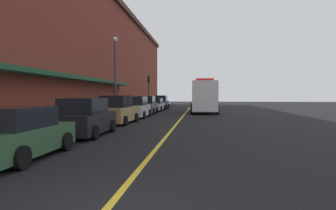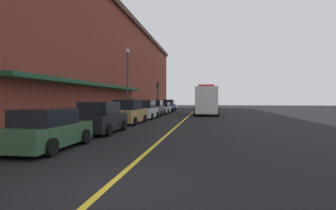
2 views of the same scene
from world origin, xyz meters
name	(u,v)px [view 1 (image 1 of 2)]	position (x,y,z in m)	size (l,w,h in m)	color
ground_plane	(185,114)	(0.00, 25.00, 0.00)	(112.00, 112.00, 0.00)	black
sidewalk_left	(125,113)	(-6.20, 25.00, 0.07)	(2.40, 70.00, 0.15)	#ADA8A0
lane_center_stripe	(185,114)	(0.00, 25.00, 0.00)	(0.16, 70.00, 0.01)	gold
brick_building_left	(47,53)	(-14.09, 24.00, 6.23)	(14.55, 64.00, 12.44)	maroon
parked_car_0	(18,134)	(-3.92, 3.75, 0.75)	(2.02, 4.25, 1.58)	#2D5133
parked_car_1	(85,118)	(-3.89, 8.85, 0.84)	(2.11, 4.38, 1.80)	black
parked_car_2	(118,111)	(-3.99, 14.69, 0.88)	(2.14, 4.42, 1.91)	#A5844C
parked_car_3	(136,108)	(-3.93, 20.04, 0.84)	(2.09, 4.27, 1.81)	silver
parked_car_4	(146,105)	(-3.98, 25.25, 0.86)	(2.11, 4.35, 1.85)	#595B60
parked_car_5	(156,105)	(-3.87, 30.82, 0.72)	(1.98, 4.79, 1.53)	silver
parked_car_6	(161,103)	(-3.92, 36.15, 0.87)	(2.05, 4.32, 1.88)	navy
box_truck	(204,97)	(1.95, 27.84, 1.71)	(3.02, 8.39, 3.60)	silver
parking_meter_0	(46,115)	(-5.35, 7.96, 1.06)	(0.14, 0.18, 1.33)	#4C4C51
parking_meter_1	(63,112)	(-5.35, 9.58, 1.06)	(0.14, 0.18, 1.33)	#4C4C51
parking_meter_2	(108,107)	(-5.35, 16.70, 1.06)	(0.14, 0.18, 1.33)	#4C4C51
street_lamp_left	(115,67)	(-5.95, 20.75, 4.40)	(0.44, 0.44, 6.94)	#33383D
traffic_light_near	(149,86)	(-5.29, 33.99, 3.16)	(0.38, 0.36, 4.30)	#232326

